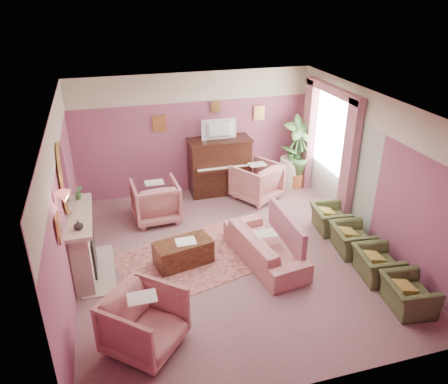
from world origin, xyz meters
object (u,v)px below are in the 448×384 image
object	(u,v)px
olive_chair_c	(352,236)
side_table	(290,171)
sofa	(265,241)
olive_chair_d	(330,215)
floral_armchair_left	(155,199)
floral_armchair_right	(257,180)
olive_chair_a	(409,290)
television	(220,128)
olive_chair_b	(378,260)
floral_armchair_front	(144,320)
piano	(219,167)
coffee_table	(183,253)

from	to	relation	value
olive_chair_c	side_table	size ratio (longest dim) A/B	1.11
side_table	sofa	bearing A→B (deg)	-121.37
olive_chair_d	side_table	world-z (taller)	side_table
sofa	floral_armchair_left	xyz separation A→B (m)	(-1.67, 2.04, 0.09)
floral_armchair_right	olive_chair_a	xyz separation A→B (m)	(0.96, -4.20, -0.14)
television	floral_armchair_left	bearing A→B (deg)	-151.96
olive_chair_b	olive_chair_c	world-z (taller)	same
floral_armchair_front	side_table	world-z (taller)	floral_armchair_front
side_table	floral_armchair_right	bearing A→B (deg)	-154.82
piano	olive_chair_a	world-z (taller)	piano
olive_chair_c	floral_armchair_front	bearing A→B (deg)	-161.34
floral_armchair_right	olive_chair_b	xyz separation A→B (m)	(0.96, -3.38, -0.14)
floral_armchair_right	floral_armchair_front	bearing A→B (deg)	-127.68
piano	floral_armchair_front	distance (m)	5.03
side_table	olive_chair_b	bearing A→B (deg)	-91.58
floral_armchair_front	sofa	bearing A→B (deg)	33.17
coffee_table	side_table	world-z (taller)	side_table
television	sofa	xyz separation A→B (m)	(0.03, -2.92, -1.21)
floral_armchair_front	side_table	xyz separation A→B (m)	(4.07, 4.40, -0.13)
piano	floral_armchair_right	size ratio (longest dim) A/B	1.46
coffee_table	floral_armchair_front	size ratio (longest dim) A/B	1.04
floral_armchair_right	side_table	distance (m)	1.18
olive_chair_b	olive_chair_d	bearing A→B (deg)	90.00
floral_armchair_left	olive_chair_c	xyz separation A→B (m)	(3.32, -2.22, -0.14)
olive_chair_d	olive_chair_a	bearing A→B (deg)	-90.00
floral_armchair_left	coffee_table	bearing A→B (deg)	-82.31
television	coffee_table	distance (m)	3.28
olive_chair_b	side_table	xyz separation A→B (m)	(0.11, 3.88, 0.01)
coffee_table	television	bearing A→B (deg)	61.84
floral_armchair_left	floral_armchair_front	xyz separation A→B (m)	(-0.64, -3.55, 0.00)
olive_chair_b	floral_armchair_left	bearing A→B (deg)	137.56
piano	television	bearing A→B (deg)	-90.00
floral_armchair_right	sofa	bearing A→B (deg)	-106.29
coffee_table	olive_chair_a	world-z (taller)	olive_chair_a
floral_armchair_right	olive_chair_d	distance (m)	1.99
television	olive_chair_b	world-z (taller)	television
coffee_table	side_table	xyz separation A→B (m)	(3.19, 2.59, 0.12)
television	olive_chair_b	xyz separation A→B (m)	(1.68, -3.91, -1.26)
floral_armchair_right	olive_chair_d	world-z (taller)	floral_armchair_right
olive_chair_a	olive_chair_d	xyz separation A→B (m)	(0.00, 2.46, 0.00)
coffee_table	olive_chair_c	distance (m)	3.12
floral_armchair_front	olive_chair_c	world-z (taller)	floral_armchair_front
piano	sofa	xyz separation A→B (m)	(0.03, -2.97, -0.26)
piano	floral_armchair_front	world-z (taller)	piano
floral_armchair_right	floral_armchair_front	xyz separation A→B (m)	(-3.01, -3.90, 0.00)
piano	coffee_table	xyz separation A→B (m)	(-1.40, -2.67, -0.43)
piano	sofa	size ratio (longest dim) A/B	0.72
olive_chair_a	olive_chair_d	size ratio (longest dim) A/B	1.00
olive_chair_a	floral_armchair_left	bearing A→B (deg)	130.73
sofa	olive_chair_c	size ratio (longest dim) A/B	2.50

